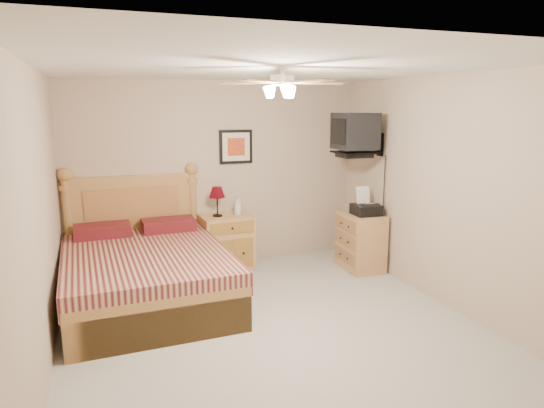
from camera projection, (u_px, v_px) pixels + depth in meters
The scene contains 17 objects.
floor at pixel (274, 330), 4.77m from camera, with size 4.50×4.50×0.00m, color #A29C93.
ceiling at pixel (274, 67), 4.27m from camera, with size 4.00×4.50×0.04m, color white.
wall_back at pixel (217, 174), 6.59m from camera, with size 4.00×0.04×2.50m, color tan.
wall_front at pixel (428, 290), 2.45m from camera, with size 4.00×0.04×2.50m, color tan.
wall_left at pixel (38, 223), 3.85m from camera, with size 0.04×4.50×2.50m, color tan.
wall_right at pixel (449, 193), 5.20m from camera, with size 0.04×4.50×2.50m, color tan.
bed at pixel (145, 241), 5.29m from camera, with size 1.69×2.22×1.44m, color olive, non-canonical shape.
nightstand at pixel (227, 242), 6.56m from camera, with size 0.67×0.50×0.72m, color tan.
table_lamp at pixel (217, 202), 6.43m from camera, with size 0.22×0.22×0.40m, color #52060F, non-canonical shape.
lotion_bottle at pixel (238, 205), 6.55m from camera, with size 0.10×0.10×0.25m, color silver.
framed_picture at pixel (236, 147), 6.59m from camera, with size 0.46×0.04×0.46m, color black.
dresser at pixel (360, 241), 6.50m from camera, with size 0.45×0.65×0.76m, color #AE844B.
fax_machine at pixel (367, 201), 6.32m from camera, with size 0.34×0.36×0.36m, color black, non-canonical shape.
magazine_lower at pixel (350, 210), 6.58m from camera, with size 0.18×0.24×0.02m, color #AC9F8C.
magazine_upper at pixel (351, 208), 6.60m from camera, with size 0.19×0.25×0.02m, color tan.
wall_tv at pixel (365, 134), 6.23m from camera, with size 0.56×0.46×0.58m, color black, non-canonical shape.
ceiling_fan at pixel (282, 83), 4.12m from camera, with size 1.14×1.14×0.28m, color white, non-canonical shape.
Camera 1 is at (-1.54, -4.15, 2.17)m, focal length 32.00 mm.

